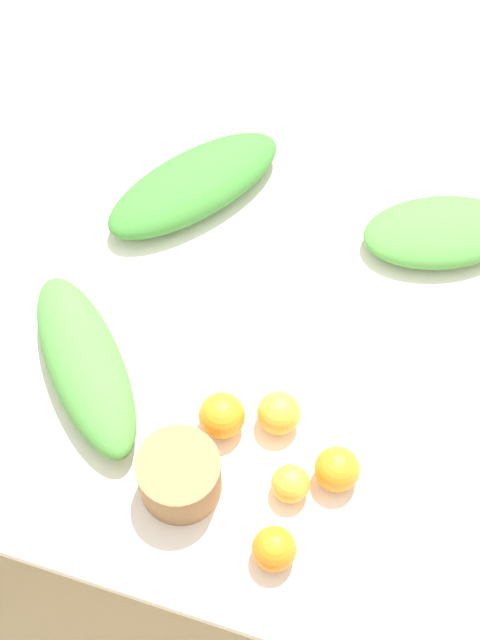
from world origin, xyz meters
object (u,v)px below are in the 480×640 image
greens_bunch_dandelion (85,364)px  orange_1 (274,549)px  orange_2 (279,413)px  greens_bunch_scallion (194,184)px  orange_3 (337,469)px  paper_bag (177,475)px  greens_bunch_beet_tops (441,232)px  orange_4 (222,416)px  orange_0 (290,484)px

greens_bunch_dandelion → orange_1: size_ratio=5.33×
greens_bunch_dandelion → orange_2: 0.36m
greens_bunch_scallion → orange_2: size_ratio=5.20×
greens_bunch_scallion → orange_2: greens_bunch_scallion is taller
orange_1 → orange_3: bearing=68.7°
paper_bag → greens_bunch_dandelion: paper_bag is taller
greens_bunch_beet_tops → orange_1: 0.71m
paper_bag → greens_bunch_dandelion: bearing=147.0°
paper_bag → greens_bunch_beet_tops: paper_bag is taller
orange_4 → orange_0: bearing=-28.5°
greens_bunch_dandelion → orange_4: greens_bunch_dandelion is taller
orange_0 → orange_4: size_ratio=0.81×
greens_bunch_beet_tops → orange_2: bearing=-112.4°
greens_bunch_scallion → orange_2: bearing=-54.7°
greens_bunch_scallion → orange_3: (0.43, -0.50, -0.00)m
orange_0 → orange_1: bearing=-87.3°
paper_bag → greens_bunch_dandelion: (-0.23, 0.15, -0.01)m
greens_bunch_dandelion → orange_3: size_ratio=5.05×
greens_bunch_beet_tops → orange_3: (-0.07, -0.54, 0.01)m
paper_bag → orange_3: 0.27m
orange_2 → orange_3: (0.12, -0.07, 0.00)m
paper_bag → greens_bunch_beet_tops: bearing=63.1°
orange_3 → greens_bunch_dandelion: bearing=173.7°
orange_0 → orange_4: (-0.15, 0.08, 0.01)m
orange_0 → greens_bunch_scallion: bearing=123.3°
greens_bunch_dandelion → orange_2: size_ratio=5.10×
greens_bunch_dandelion → orange_0: greens_bunch_dandelion is taller
orange_2 → greens_bunch_beet_tops: bearing=67.6°
paper_bag → orange_2: size_ratio=1.82×
greens_bunch_dandelion → orange_0: size_ratio=5.93×
greens_bunch_scallion → orange_1: greens_bunch_scallion is taller
paper_bag → orange_2: bearing=52.1°
greens_bunch_scallion → orange_2: (0.30, -0.43, -0.00)m
paper_bag → orange_0: size_ratio=2.12×
greens_bunch_scallion → greens_bunch_beet_tops: greens_bunch_scallion is taller
greens_bunch_scallion → orange_4: orange_4 is taller
greens_bunch_beet_tops → orange_2: 0.51m
paper_bag → orange_0: (0.18, 0.05, -0.02)m
orange_0 → orange_2: size_ratio=0.86×
greens_bunch_beet_tops → greens_bunch_scallion: bearing=-175.5°
greens_bunch_dandelion → orange_1: greens_bunch_dandelion is taller
orange_1 → orange_3: size_ratio=0.95×
paper_bag → orange_0: bearing=15.0°
greens_bunch_dandelion → orange_3: 0.48m
greens_bunch_dandelion → orange_2: bearing=2.6°
orange_0 → orange_3: (0.07, 0.05, 0.01)m
orange_2 → orange_4: 0.10m
greens_bunch_beet_tops → orange_3: bearing=-97.5°
orange_3 → paper_bag: bearing=-159.2°
greens_bunch_dandelion → orange_1: 0.47m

